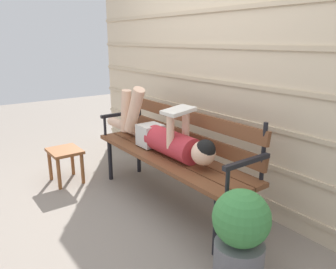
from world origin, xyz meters
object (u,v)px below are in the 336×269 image
at_px(reclining_person, 161,135).
at_px(park_bench, 174,148).
at_px(potted_plant, 240,236).
at_px(footstool, 65,156).

bearing_deg(reclining_person, park_bench, 34.66).
distance_m(reclining_person, potted_plant, 1.24).
height_order(footstool, potted_plant, potted_plant).
xyz_separation_m(park_bench, reclining_person, (-0.10, -0.07, 0.11)).
relative_size(reclining_person, potted_plant, 2.86).
bearing_deg(potted_plant, park_bench, 163.08).
relative_size(park_bench, reclining_person, 1.03).
distance_m(reclining_person, footstool, 1.13).
relative_size(park_bench, potted_plant, 2.93).
height_order(park_bench, footstool, park_bench).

